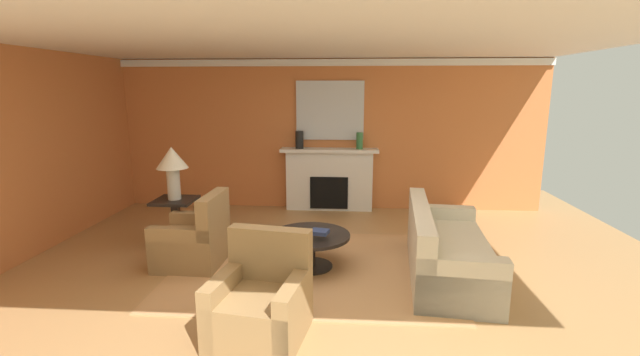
{
  "coord_description": "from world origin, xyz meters",
  "views": [
    {
      "loc": [
        0.52,
        -4.83,
        2.24
      ],
      "look_at": [
        0.1,
        1.1,
        1.0
      ],
      "focal_mm": 24.04,
      "sensor_mm": 36.0,
      "label": 1
    }
  ],
  "objects": [
    {
      "name": "fireplace",
      "position": [
        0.14,
        3.0,
        0.55
      ],
      "size": [
        1.8,
        0.35,
        1.16
      ],
      "color": "white",
      "rests_on": "ground_plane"
    },
    {
      "name": "side_table",
      "position": [
        -1.97,
        0.92,
        0.4
      ],
      "size": [
        0.56,
        0.56,
        0.7
      ],
      "color": "black",
      "rests_on": "ground_plane"
    },
    {
      "name": "sofa",
      "position": [
        1.68,
        0.16,
        0.3
      ],
      "size": [
        1.1,
        2.18,
        0.85
      ],
      "color": "beige",
      "rests_on": "ground_plane"
    },
    {
      "name": "vase_mantel_left",
      "position": [
        -0.41,
        2.95,
        1.32
      ],
      "size": [
        0.15,
        0.15,
        0.32
      ],
      "primitive_type": "cylinder",
      "color": "black",
      "rests_on": "fireplace"
    },
    {
      "name": "vase_mantel_right",
      "position": [
        0.69,
        2.95,
        1.31
      ],
      "size": [
        0.12,
        0.12,
        0.3
      ],
      "primitive_type": "cylinder",
      "color": "#33703D",
      "rests_on": "fireplace"
    },
    {
      "name": "ceiling_panel",
      "position": [
        0.0,
        0.3,
        2.81
      ],
      "size": [
        8.11,
        6.9,
        0.06
      ],
      "primitive_type": "cube",
      "color": "white"
    },
    {
      "name": "ground_plane",
      "position": [
        0.0,
        0.0,
        0.0
      ],
      "size": [
        9.76,
        9.76,
        0.0
      ],
      "primitive_type": "plane",
      "color": "tan"
    },
    {
      "name": "wall_window",
      "position": [
        -3.81,
        0.3,
        1.39
      ],
      "size": [
        0.12,
        6.9,
        2.78
      ],
      "primitive_type": "cube",
      "color": "#CC723D",
      "rests_on": "ground_plane"
    },
    {
      "name": "wall_fireplace",
      "position": [
        0.0,
        3.21,
        1.39
      ],
      "size": [
        8.11,
        0.12,
        2.78
      ],
      "primitive_type": "cube",
      "color": "#CC723D",
      "rests_on": "ground_plane"
    },
    {
      "name": "armchair_facing_fireplace",
      "position": [
        -0.27,
        -1.28,
        0.31
      ],
      "size": [
        0.92,
        0.92,
        0.95
      ],
      "color": "#9E7A4C",
      "rests_on": "ground_plane"
    },
    {
      "name": "book_red_cover",
      "position": [
        -0.14,
        0.16,
        0.47
      ],
      "size": [
        0.26,
        0.21,
        0.03
      ],
      "primitive_type": "cube",
      "rotation": [
        0.0,
        0.0,
        -0.31
      ],
      "color": "tan",
      "rests_on": "coffee_table"
    },
    {
      "name": "area_rug",
      "position": [
        0.04,
        0.28,
        0.01
      ],
      "size": [
        3.43,
        2.62,
        0.01
      ],
      "primitive_type": "cube",
      "color": "tan",
      "rests_on": "ground_plane"
    },
    {
      "name": "mantel_mirror",
      "position": [
        0.14,
        3.12,
        1.85
      ],
      "size": [
        1.24,
        0.04,
        1.07
      ],
      "primitive_type": "cube",
      "color": "silver"
    },
    {
      "name": "book_art_folio",
      "position": [
        -0.12,
        0.13,
        0.5
      ],
      "size": [
        0.25,
        0.24,
        0.04
      ],
      "primitive_type": "cube",
      "rotation": [
        0.0,
        0.0,
        -0.34
      ],
      "color": "maroon",
      "rests_on": "coffee_table"
    },
    {
      "name": "book_small_novel",
      "position": [
        0.16,
        0.1,
        0.54
      ],
      "size": [
        0.24,
        0.22,
        0.05
      ],
      "primitive_type": "cube",
      "rotation": [
        0.0,
        0.0,
        -0.23
      ],
      "color": "navy",
      "rests_on": "coffee_table"
    },
    {
      "name": "coffee_table",
      "position": [
        0.04,
        0.28,
        0.34
      ],
      "size": [
        1.0,
        1.0,
        0.45
      ],
      "color": "black",
      "rests_on": "ground_plane"
    },
    {
      "name": "table_lamp",
      "position": [
        -1.97,
        0.92,
        1.22
      ],
      "size": [
        0.44,
        0.44,
        0.75
      ],
      "color": "beige",
      "rests_on": "side_table"
    },
    {
      "name": "crown_moulding",
      "position": [
        0.0,
        3.13,
        2.7
      ],
      "size": [
        8.11,
        0.08,
        0.12
      ],
      "primitive_type": "cube",
      "color": "white"
    },
    {
      "name": "armchair_near_window",
      "position": [
        -1.47,
        0.28,
        0.31
      ],
      "size": [
        0.83,
        0.83,
        0.95
      ],
      "color": "#9E7A4C",
      "rests_on": "ground_plane"
    }
  ]
}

